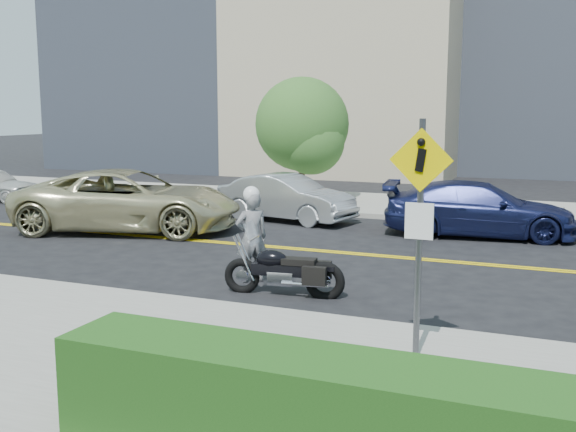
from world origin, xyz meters
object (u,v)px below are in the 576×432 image
Objects in this scene: suv at (129,200)px; parked_car_blue at (479,209)px; motorcycle at (284,259)px; motorcyclist at (252,235)px; pedestrian_sign at (420,216)px; parked_car_silver at (286,198)px.

suv reaches higher than parked_car_blue.
suv is (-6.34, 4.33, 0.19)m from motorcycle.
motorcycle is 0.35× the size of suv.
motorcycle is at bearing 101.92° from motorcyclist.
parked_car_blue is at bearing 92.14° from pedestrian_sign.
motorcycle is (-2.86, 2.51, -1.32)m from pedestrian_sign.
suv reaches higher than parked_car_silver.
motorcyclist is at bearing 144.29° from parked_car_blue.
parked_car_blue is (8.84, 2.82, -0.13)m from suv.
parked_car_blue is (5.56, -0.37, 0.02)m from parked_car_silver.
suv is (-9.20, 6.84, -1.13)m from pedestrian_sign.
pedestrian_sign is at bearing -137.75° from parked_car_silver.
suv is 4.58m from parked_car_silver.
parked_car_blue is at bearing 63.08° from motorcycle.
motorcyclist is 0.38× the size of parked_car_blue.
pedestrian_sign reaches higher than parked_car_silver.
motorcyclist reaches higher than motorcycle.
motorcyclist is 1.15m from motorcycle.
motorcycle is at bearing 138.67° from pedestrian_sign.
suv is at bearing 143.38° from pedestrian_sign.
suv is (-5.42, 3.69, -0.08)m from motorcyclist.
suv is 1.23× the size of parked_car_blue.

